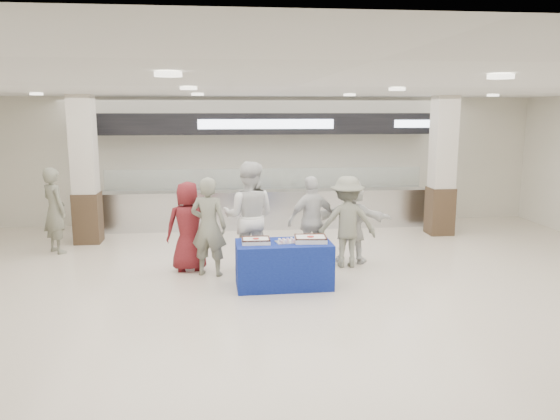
{
  "coord_description": "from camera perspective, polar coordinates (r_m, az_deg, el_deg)",
  "views": [
    {
      "loc": [
        -1.05,
        -7.88,
        2.86
      ],
      "look_at": [
        -0.04,
        1.6,
        1.12
      ],
      "focal_mm": 35.0,
      "sensor_mm": 36.0,
      "label": 1
    }
  ],
  "objects": [
    {
      "name": "serving_line",
      "position": [
        13.43,
        -1.52,
        3.05
      ],
      "size": [
        8.7,
        0.85,
        2.8
      ],
      "color": "silver",
      "rests_on": "ground"
    },
    {
      "name": "civilian_white",
      "position": [
        10.42,
        7.45,
        -1.12
      ],
      "size": [
        1.57,
        0.93,
        1.61
      ],
      "primitive_type": "imported",
      "rotation": [
        0.0,
        0.0,
        2.82
      ],
      "color": "white",
      "rests_on": "ground"
    },
    {
      "name": "soldier_bg",
      "position": [
        11.94,
        -22.49,
        -0.04
      ],
      "size": [
        0.74,
        0.75,
        1.75
      ],
      "primitive_type": "imported",
      "rotation": [
        0.0,
        0.0,
        2.33
      ],
      "color": "slate",
      "rests_on": "ground"
    },
    {
      "name": "column_right",
      "position": [
        13.17,
        16.57,
        4.11
      ],
      "size": [
        0.55,
        0.55,
        3.2
      ],
      "color": "#362618",
      "rests_on": "ground"
    },
    {
      "name": "soldier_a",
      "position": [
        9.58,
        -7.46,
        -1.75
      ],
      "size": [
        0.73,
        0.58,
        1.74
      ],
      "primitive_type": "imported",
      "rotation": [
        0.0,
        0.0,
        2.86
      ],
      "color": "slate",
      "rests_on": "ground"
    },
    {
      "name": "chef_tall",
      "position": [
        9.79,
        -3.26,
        -0.69
      ],
      "size": [
        1.1,
        0.94,
        1.98
      ],
      "primitive_type": "imported",
      "rotation": [
        0.0,
        0.0,
        2.93
      ],
      "color": "silver",
      "rests_on": "ground"
    },
    {
      "name": "civilian_maroon",
      "position": [
        9.93,
        -9.54,
        -1.7
      ],
      "size": [
        0.85,
        0.6,
        1.63
      ],
      "primitive_type": "imported",
      "rotation": [
        0.0,
        0.0,
        3.25
      ],
      "color": "maroon",
      "rests_on": "ground"
    },
    {
      "name": "chef_short",
      "position": [
        10.19,
        3.38,
        -1.13
      ],
      "size": [
        1.06,
        0.7,
        1.68
      ],
      "primitive_type": "imported",
      "rotation": [
        0.0,
        0.0,
        3.46
      ],
      "color": "silver",
      "rests_on": "ground"
    },
    {
      "name": "sheet_cake_right",
      "position": [
        8.94,
        3.2,
        -3.0
      ],
      "size": [
        0.54,
        0.43,
        0.1
      ],
      "color": "white",
      "rests_on": "display_table"
    },
    {
      "name": "display_table",
      "position": [
        9.0,
        0.39,
        -5.71
      ],
      "size": [
        1.57,
        0.82,
        0.75
      ],
      "primitive_type": "cube",
      "rotation": [
        0.0,
        0.0,
        0.02
      ],
      "color": "navy",
      "rests_on": "ground"
    },
    {
      "name": "ground",
      "position": [
        8.46,
        1.46,
        -9.45
      ],
      "size": [
        14.0,
        14.0,
        0.0
      ],
      "primitive_type": "plane",
      "color": "beige",
      "rests_on": "ground"
    },
    {
      "name": "cupcake_tray",
      "position": [
        8.88,
        0.71,
        -3.23
      ],
      "size": [
        0.39,
        0.32,
        0.06
      ],
      "color": "#B8B8BD",
      "rests_on": "display_table"
    },
    {
      "name": "column_left",
      "position": [
        12.51,
        -19.7,
        3.62
      ],
      "size": [
        0.55,
        0.55,
        3.2
      ],
      "color": "#362618",
      "rests_on": "ground"
    },
    {
      "name": "soldier_b",
      "position": [
        10.12,
        7.01,
        -1.24
      ],
      "size": [
        1.12,
        0.68,
        1.69
      ],
      "primitive_type": "imported",
      "rotation": [
        0.0,
        0.0,
        3.09
      ],
      "color": "slate",
      "rests_on": "ground"
    },
    {
      "name": "sheet_cake_left",
      "position": [
        8.84,
        -2.54,
        -3.18
      ],
      "size": [
        0.45,
        0.35,
        0.1
      ],
      "color": "white",
      "rests_on": "display_table"
    }
  ]
}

